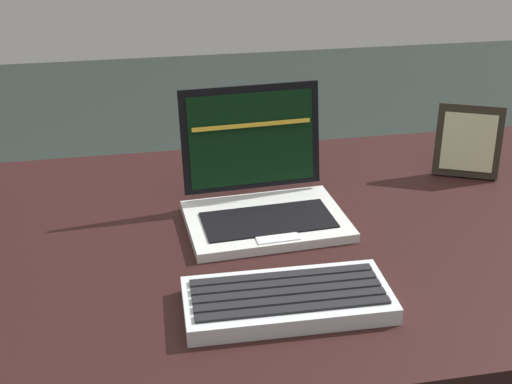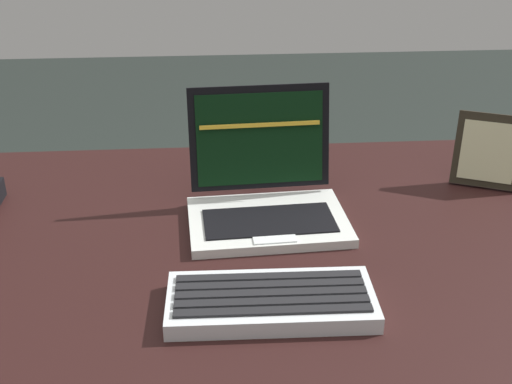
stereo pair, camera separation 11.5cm
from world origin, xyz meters
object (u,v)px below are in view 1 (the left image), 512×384
object	(u,v)px
photo_frame	(468,142)
external_keyboard	(288,299)
laptop_front	(261,195)
coffee_mug	(248,153)

from	to	relation	value
photo_frame	external_keyboard	bearing A→B (deg)	-140.50
laptop_front	external_keyboard	distance (m)	0.29
laptop_front	photo_frame	distance (m)	0.48
photo_frame	coffee_mug	world-z (taller)	photo_frame
photo_frame	coffee_mug	size ratio (longest dim) A/B	1.41
laptop_front	coffee_mug	distance (m)	0.20
coffee_mug	photo_frame	bearing A→B (deg)	-11.61
laptop_front	external_keyboard	bearing A→B (deg)	-93.26
laptop_front	coffee_mug	size ratio (longest dim) A/B	2.80
laptop_front	coffee_mug	bearing A→B (deg)	87.02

